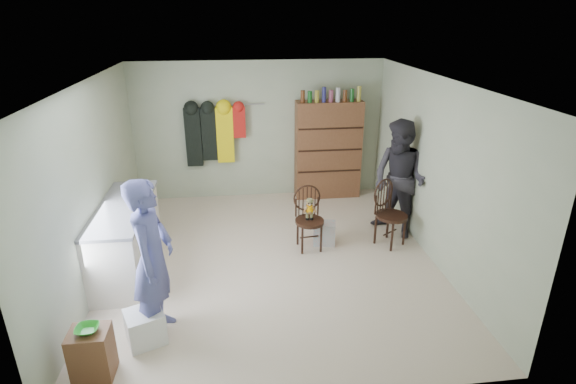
{
  "coord_description": "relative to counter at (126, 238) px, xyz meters",
  "views": [
    {
      "loc": [
        -0.45,
        -5.53,
        3.28
      ],
      "look_at": [
        0.25,
        0.2,
        0.95
      ],
      "focal_mm": 28.0,
      "sensor_mm": 36.0,
      "label": 1
    }
  ],
  "objects": [
    {
      "name": "chair_front",
      "position": [
        2.52,
        0.33,
        0.06
      ],
      "size": [
        0.46,
        0.46,
        0.95
      ],
      "rotation": [
        0.0,
        0.0,
        0.09
      ],
      "color": "black",
      "rests_on": "ground"
    },
    {
      "name": "striped_bag",
      "position": [
        2.78,
        0.4,
        -0.3
      ],
      "size": [
        0.37,
        0.31,
        0.34
      ],
      "primitive_type": "cube",
      "rotation": [
        0.0,
        0.0,
        -0.21
      ],
      "color": "#E57B72",
      "rests_on": "ground"
    },
    {
      "name": "bowl",
      "position": [
        0.06,
        -1.96,
        0.08
      ],
      "size": [
        0.22,
        0.22,
        0.05
      ],
      "primitive_type": "imported",
      "color": "green",
      "rests_on": "stool"
    },
    {
      "name": "stool",
      "position": [
        0.06,
        -1.96,
        -0.21
      ],
      "size": [
        0.37,
        0.31,
        0.52
      ],
      "primitive_type": "cube",
      "color": "brown",
      "rests_on": "ground"
    },
    {
      "name": "room_walls",
      "position": [
        1.95,
        0.53,
        1.11
      ],
      "size": [
        5.0,
        5.0,
        5.0
      ],
      "color": "#B1BA9B",
      "rests_on": "ground"
    },
    {
      "name": "person_right",
      "position": [
        3.95,
        0.59,
        0.44
      ],
      "size": [
        1.06,
        1.12,
        1.82
      ],
      "primitive_type": "imported",
      "rotation": [
        0.0,
        0.0,
        -1.0
      ],
      "color": "#2D2B33",
      "rests_on": "ground"
    },
    {
      "name": "coat_rack",
      "position": [
        1.12,
        2.38,
        0.78
      ],
      "size": [
        1.42,
        0.12,
        1.09
      ],
      "color": "#99999E",
      "rests_on": "ground"
    },
    {
      "name": "ground_plane",
      "position": [
        1.95,
        0.0,
        -0.47
      ],
      "size": [
        5.0,
        5.0,
        0.0
      ],
      "primitive_type": "plane",
      "color": "beige",
      "rests_on": "ground"
    },
    {
      "name": "plastic_tub",
      "position": [
        0.47,
        -1.51,
        -0.29
      ],
      "size": [
        0.48,
        0.47,
        0.36
      ],
      "primitive_type": "cube",
      "rotation": [
        0.0,
        0.0,
        0.39
      ],
      "color": "white",
      "rests_on": "ground"
    },
    {
      "name": "person_left",
      "position": [
        0.6,
        -1.35,
        0.42
      ],
      "size": [
        0.5,
        0.7,
        1.79
      ],
      "primitive_type": "imported",
      "rotation": [
        0.0,
        0.0,
        1.45
      ],
      "color": "#54579A",
      "rests_on": "ground"
    },
    {
      "name": "counter",
      "position": [
        0.0,
        0.0,
        0.0
      ],
      "size": [
        0.64,
        1.86,
        0.94
      ],
      "color": "silver",
      "rests_on": "ground"
    },
    {
      "name": "chair_far",
      "position": [
        3.72,
        0.31,
        0.07
      ],
      "size": [
        0.62,
        0.62,
        1.0
      ],
      "rotation": [
        0.0,
        0.0,
        0.59
      ],
      "color": "black",
      "rests_on": "ground"
    },
    {
      "name": "dresser",
      "position": [
        3.2,
        2.3,
        0.44
      ],
      "size": [
        1.2,
        0.39,
        2.07
      ],
      "color": "brown",
      "rests_on": "ground"
    }
  ]
}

